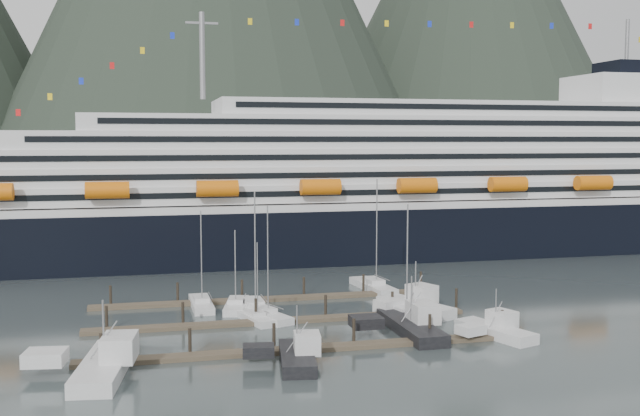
# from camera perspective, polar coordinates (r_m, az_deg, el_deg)

# --- Properties ---
(ground) EXTENTS (1600.00, 1600.00, 0.00)m
(ground) POSITION_cam_1_polar(r_m,az_deg,el_deg) (92.70, 0.44, -9.00)
(ground) COLOR #424E4E
(ground) RESTS_ON ground
(cruise_ship) EXTENTS (210.00, 30.40, 50.30)m
(cruise_ship) POSITION_cam_1_polar(r_m,az_deg,el_deg) (151.63, 6.44, 1.14)
(cruise_ship) COLOR black
(cruise_ship) RESTS_ON ground
(dock_near) EXTENTS (48.18, 2.28, 3.20)m
(dock_near) POSITION_cam_1_polar(r_m,az_deg,el_deg) (82.19, -1.25, -10.65)
(dock_near) COLOR #4D4031
(dock_near) RESTS_ON ground
(dock_mid) EXTENTS (48.18, 2.28, 3.20)m
(dock_mid) POSITION_cam_1_polar(r_m,az_deg,el_deg) (94.51, -2.95, -8.54)
(dock_mid) COLOR #4D4031
(dock_mid) RESTS_ON ground
(dock_far) EXTENTS (48.18, 2.28, 3.20)m
(dock_far) POSITION_cam_1_polar(r_m,az_deg,el_deg) (106.99, -4.24, -6.91)
(dock_far) COLOR #4D4031
(dock_far) RESTS_ON ground
(sailboat_b) EXTENTS (3.11, 11.40, 16.68)m
(sailboat_b) POSITION_cam_1_polar(r_m,az_deg,el_deg) (100.20, -5.04, -7.67)
(sailboat_b) COLOR silver
(sailboat_b) RESTS_ON ground
(sailboat_c) EXTENTS (4.43, 8.53, 10.49)m
(sailboat_c) POSITION_cam_1_polar(r_m,az_deg,el_deg) (95.36, -4.98, -8.38)
(sailboat_c) COLOR silver
(sailboat_c) RESTS_ON ground
(sailboat_d) EXTENTS (6.24, 10.76, 14.96)m
(sailboat_d) POSITION_cam_1_polar(r_m,az_deg,el_deg) (96.92, -4.30, -8.13)
(sailboat_d) COLOR silver
(sailboat_d) RESTS_ON ground
(sailboat_e) EXTENTS (2.81, 10.21, 13.83)m
(sailboat_e) POSITION_cam_1_polar(r_m,az_deg,el_deg) (103.80, -9.03, -7.28)
(sailboat_e) COLOR silver
(sailboat_e) RESTS_ON ground
(sailboat_f) EXTENTS (4.64, 9.61, 11.34)m
(sailboat_f) POSITION_cam_1_polar(r_m,az_deg,el_deg) (102.18, -6.39, -7.45)
(sailboat_f) COLOR silver
(sailboat_f) RESTS_ON ground
(sailboat_g) EXTENTS (4.29, 12.22, 17.47)m
(sailboat_g) POSITION_cam_1_polar(r_m,az_deg,el_deg) (114.68, 4.07, -6.01)
(sailboat_g) COLOR silver
(sailboat_g) RESTS_ON ground
(sailboat_h) EXTENTS (5.02, 10.49, 15.31)m
(sailboat_h) POSITION_cam_1_polar(r_m,az_deg,el_deg) (96.57, 6.29, -8.18)
(sailboat_h) COLOR silver
(sailboat_h) RESTS_ON ground
(trawler_a) EXTENTS (10.98, 15.11, 8.12)m
(trawler_a) POSITION_cam_1_polar(r_m,az_deg,el_deg) (77.39, -16.24, -11.35)
(trawler_a) COLOR silver
(trawler_a) RESTS_ON ground
(trawler_b) EXTENTS (8.15, 10.67, 6.66)m
(trawler_b) POSITION_cam_1_polar(r_m,az_deg,el_deg) (77.62, -1.85, -11.19)
(trawler_b) COLOR black
(trawler_b) RESTS_ON ground
(trawler_c) EXTENTS (10.29, 14.67, 7.50)m
(trawler_c) POSITION_cam_1_polar(r_m,az_deg,el_deg) (90.07, 6.85, -8.85)
(trawler_c) COLOR black
(trawler_c) RESTS_ON ground
(trawler_d) EXTENTS (8.69, 10.83, 6.14)m
(trawler_d) POSITION_cam_1_polar(r_m,az_deg,el_deg) (90.11, 13.16, -9.02)
(trawler_d) COLOR silver
(trawler_d) RESTS_ON ground
(trawler_e) EXTENTS (10.15, 12.16, 7.55)m
(trawler_e) POSITION_cam_1_polar(r_m,az_deg,el_deg) (100.28, 7.21, -7.39)
(trawler_e) COLOR silver
(trawler_e) RESTS_ON ground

